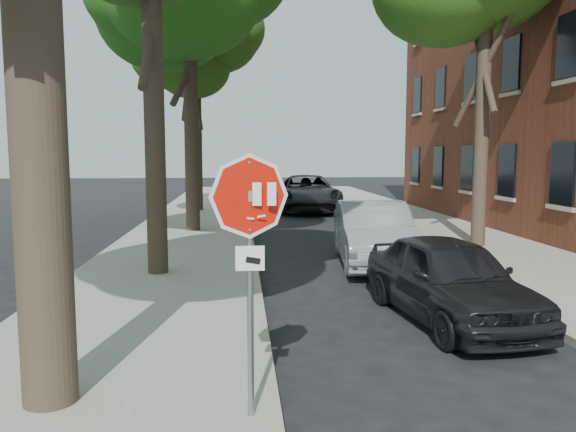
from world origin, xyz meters
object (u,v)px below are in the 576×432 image
Objects in this scene: car_b at (373,234)px; car_d at (307,193)px; stop_sign at (250,235)px; car_a at (449,279)px; tree_far at (196,55)px.

car_b is 13.11m from car_d.
stop_sign is 4.88m from car_a.
car_a is at bearing -82.97° from car_b.
car_a is at bearing -87.44° from car_d.
tree_far is 19.66m from car_a.
tree_far is at bearing 95.46° from stop_sign.
tree_far is (-2.02, 21.14, 5.26)m from stop_sign.
stop_sign is at bearing -84.54° from tree_far.
car_b is at bearing 68.51° from stop_sign.
car_a is at bearing -73.32° from tree_far.
car_d is (-0.07, 13.11, 0.09)m from car_b.
car_d is at bearing 83.75° from car_a.
stop_sign is at bearing -141.28° from car_a.
stop_sign is 8.74m from car_b.
stop_sign is 0.42× the size of car_d.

